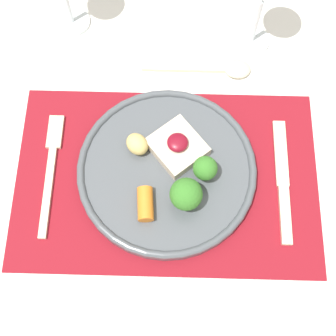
{
  "coord_description": "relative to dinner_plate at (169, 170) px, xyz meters",
  "views": [
    {
      "loc": [
        0.01,
        -0.25,
        1.44
      ],
      "look_at": [
        0.0,
        0.01,
        0.76
      ],
      "focal_mm": 50.0,
      "sensor_mm": 36.0,
      "label": 1
    }
  ],
  "objects": [
    {
      "name": "fork",
      "position": [
        -0.19,
        0.01,
        -0.01
      ],
      "size": [
        0.02,
        0.21,
        0.01
      ],
      "rotation": [
        0.0,
        0.0,
        -0.04
      ],
      "color": "beige",
      "rests_on": "placemat"
    },
    {
      "name": "dining_table",
      "position": [
        -0.0,
        -0.01,
        -0.11
      ],
      "size": [
        1.26,
        0.98,
        0.74
      ],
      "color": "white",
      "rests_on": "ground_plane"
    },
    {
      "name": "dinner_plate",
      "position": [
        0.0,
        0.0,
        0.0
      ],
      "size": [
        0.28,
        0.28,
        0.08
      ],
      "color": "#4C5156",
      "rests_on": "placemat"
    },
    {
      "name": "spoon",
      "position": [
        0.09,
        0.2,
        -0.01
      ],
      "size": [
        0.19,
        0.04,
        0.01
      ],
      "rotation": [
        0.0,
        0.0,
        0.07
      ],
      "color": "beige",
      "rests_on": "dining_table"
    },
    {
      "name": "knife",
      "position": [
        0.18,
        -0.02,
        -0.01
      ],
      "size": [
        0.02,
        0.21,
        0.01
      ],
      "rotation": [
        0.0,
        0.0,
        0.02
      ],
      "color": "beige",
      "rests_on": "placemat"
    },
    {
      "name": "ground_plane",
      "position": [
        -0.0,
        -0.01,
        -0.76
      ],
      "size": [
        8.0,
        8.0,
        0.0
      ],
      "primitive_type": "plane",
      "color": "brown"
    },
    {
      "name": "placemat",
      "position": [
        -0.0,
        -0.01,
        -0.02
      ],
      "size": [
        0.48,
        0.31,
        0.0
      ],
      "primitive_type": "cube",
      "color": "maroon",
      "rests_on": "dining_table"
    }
  ]
}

